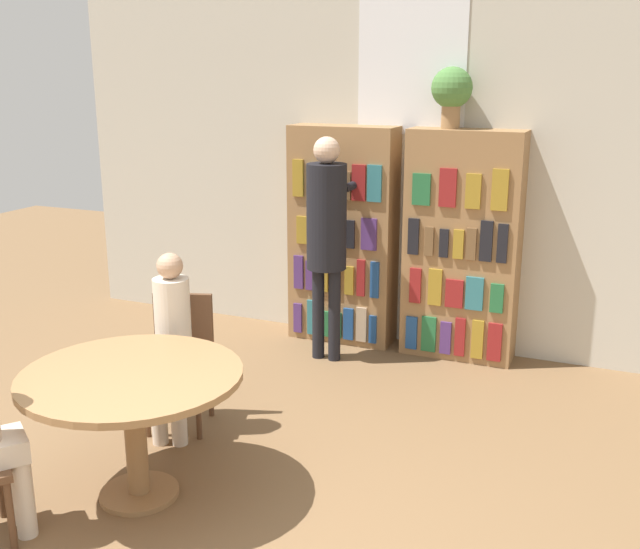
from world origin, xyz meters
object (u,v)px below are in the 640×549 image
bookshelf_right (462,247)px  chair_left_side (181,354)px  bookshelf_left (343,236)px  flower_vase (452,91)px  seated_reader_left (171,338)px  librarian_standing (327,225)px  reading_table (133,394)px

bookshelf_right → chair_left_side: bookshelf_right is taller
bookshelf_left → flower_vase: (0.89, 0.00, 1.23)m
bookshelf_left → bookshelf_right: size_ratio=1.00×
seated_reader_left → librarian_standing: librarian_standing is taller
librarian_standing → seated_reader_left: bearing=-103.6°
bookshelf_left → librarian_standing: bearing=-83.2°
flower_vase → reading_table: 3.38m
bookshelf_right → flower_vase: 1.23m
bookshelf_left → reading_table: bearing=-92.0°
bookshelf_right → seated_reader_left: 2.54m
seated_reader_left → reading_table: bearing=90.0°
librarian_standing → flower_vase: bearing=31.3°
bookshelf_left → seated_reader_left: size_ratio=1.54×
flower_vase → reading_table: (-0.99, -2.84, -1.54)m
librarian_standing → bookshelf_left: bearing=96.8°
chair_left_side → librarian_standing: 1.64m
flower_vase → seated_reader_left: 2.87m
reading_table → chair_left_side: 0.95m
bookshelf_right → flower_vase: flower_vase is taller
flower_vase → bookshelf_right: bearing=-1.9°
bookshelf_left → librarian_standing: 0.54m
bookshelf_left → bookshelf_right: (1.03, 0.00, -0.00)m
bookshelf_left → flower_vase: size_ratio=3.96×
flower_vase → librarian_standing: flower_vase is taller
bookshelf_right → librarian_standing: (-0.97, -0.50, 0.20)m
flower_vase → reading_table: flower_vase is taller
bookshelf_left → reading_table: size_ratio=1.55×
chair_left_side → librarian_standing: size_ratio=0.48×
chair_left_side → bookshelf_left: bearing=-119.3°
bookshelf_right → seated_reader_left: bearing=-122.8°
reading_table → seated_reader_left: seated_reader_left is taller
bookshelf_left → flower_vase: bearing=0.3°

